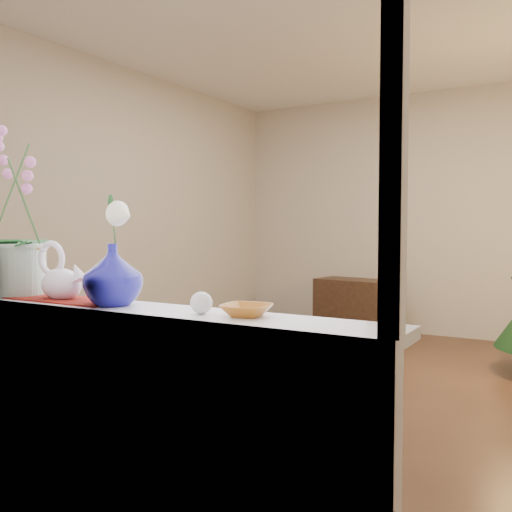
{
  "coord_description": "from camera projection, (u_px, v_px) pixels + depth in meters",
  "views": [
    {
      "loc": [
        1.53,
        -3.95,
        1.22
      ],
      "look_at": [
        0.03,
        -1.4,
        1.06
      ],
      "focal_mm": 40.0,
      "sensor_mm": 36.0,
      "label": 1
    }
  ],
  "objects": [
    {
      "name": "side_table",
      "position": [
        356.0,
        309.0,
        6.2
      ],
      "size": [
        0.91,
        0.55,
        0.64
      ],
      "primitive_type": "cube",
      "rotation": [
        0.0,
        0.0,
        -0.15
      ],
      "color": "black",
      "rests_on": "ground"
    },
    {
      "name": "ground",
      "position": [
        347.0,
        390.0,
        4.24
      ],
      "size": [
        5.0,
        5.0,
        0.0
      ],
      "primitive_type": "plane",
      "color": "#3A2418",
      "rests_on": "ground"
    },
    {
      "name": "runner",
      "position": [
        50.0,
        298.0,
        2.34
      ],
      "size": [
        0.7,
        0.2,
        0.01
      ],
      "primitive_type": "cube",
      "color": "maroon",
      "rests_on": "windowsill"
    },
    {
      "name": "window_frame",
      "position": [
        96.0,
        90.0,
        2.02
      ],
      "size": [
        2.22,
        0.06,
        1.6
      ],
      "primitive_type": null,
      "color": "white",
      "rests_on": "windowsill"
    },
    {
      "name": "windowsill",
      "position": [
        118.0,
        310.0,
        2.15
      ],
      "size": [
        2.2,
        0.26,
        0.04
      ],
      "primitive_type": "cube",
      "color": "white",
      "rests_on": "window_apron"
    },
    {
      "name": "ceiling",
      "position": [
        350.0,
        20.0,
        4.1
      ],
      "size": [
        5.0,
        5.0,
        0.0
      ],
      "primitive_type": "plane",
      "color": "white",
      "rests_on": "wall_back"
    },
    {
      "name": "wall_left",
      "position": [
        120.0,
        212.0,
        5.3
      ],
      "size": [
        0.1,
        5.0,
        2.7
      ],
      "primitive_type": "cube",
      "color": "beige",
      "rests_on": "ground"
    },
    {
      "name": "wall_back",
      "position": [
        430.0,
        214.0,
        6.32
      ],
      "size": [
        4.5,
        0.1,
        2.7
      ],
      "primitive_type": "cube",
      "color": "beige",
      "rests_on": "ground"
    },
    {
      "name": "blue_vase",
      "position": [
        113.0,
        270.0,
        2.13
      ],
      "size": [
        0.27,
        0.27,
        0.27
      ],
      "primitive_type": "imported",
      "rotation": [
        0.0,
        0.0,
        -0.04
      ],
      "color": "navy",
      "rests_on": "windowsill"
    },
    {
      "name": "window_apron",
      "position": [
        103.0,
        438.0,
        2.1
      ],
      "size": [
        2.2,
        0.08,
        0.88
      ],
      "primitive_type": "cube",
      "color": "white",
      "rests_on": "ground"
    },
    {
      "name": "paperweight",
      "position": [
        201.0,
        303.0,
        1.93
      ],
      "size": [
        0.08,
        0.08,
        0.08
      ],
      "primitive_type": "sphere",
      "rotation": [
        0.0,
        0.0,
        0.06
      ],
      "color": "silver",
      "rests_on": "windowsill"
    },
    {
      "name": "swan",
      "position": [
        61.0,
        272.0,
        2.3
      ],
      "size": [
        0.29,
        0.22,
        0.23
      ],
      "primitive_type": null,
      "rotation": [
        0.0,
        0.0,
        -0.43
      ],
      "color": "white",
      "rests_on": "windowsill"
    },
    {
      "name": "wall_front",
      "position": [
        91.0,
        189.0,
        2.02
      ],
      "size": [
        4.5,
        0.1,
        2.7
      ],
      "primitive_type": "cube",
      "color": "beige",
      "rests_on": "ground"
    },
    {
      "name": "amber_dish",
      "position": [
        247.0,
        311.0,
        1.88
      ],
      "size": [
        0.15,
        0.15,
        0.03
      ],
      "primitive_type": "imported",
      "rotation": [
        0.0,
        0.0,
        0.1
      ],
      "color": "#A9631E",
      "rests_on": "windowsill"
    },
    {
      "name": "orchid_pot",
      "position": [
        17.0,
        210.0,
        2.43
      ],
      "size": [
        0.26,
        0.26,
        0.74
      ],
      "primitive_type": null,
      "rotation": [
        0.0,
        0.0,
        -0.01
      ],
      "color": "white",
      "rests_on": "windowsill"
    },
    {
      "name": "lily",
      "position": [
        112.0,
        207.0,
        2.12
      ],
      "size": [
        0.15,
        0.08,
        0.2
      ],
      "primitive_type": null,
      "color": "white",
      "rests_on": "blue_vase"
    }
  ]
}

